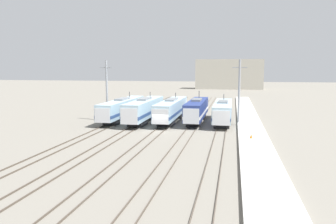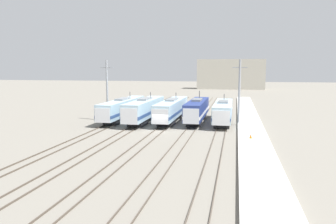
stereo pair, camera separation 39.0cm
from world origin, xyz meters
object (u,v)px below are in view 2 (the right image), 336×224
Objects in this scene: locomotive_far_left at (122,109)px; locomotive_center at (171,110)px; catenary_tower_left at (107,90)px; locomotive_center_right at (197,110)px; locomotive_center_left at (144,110)px; traffic_cone at (251,136)px; catenary_tower_right at (239,92)px; locomotive_far_right at (223,112)px.

locomotive_far_left reaches higher than locomotive_center.
locomotive_center_right is at bearing 5.90° from catenary_tower_left.
locomotive_center_left is 4.95m from locomotive_center.
locomotive_center_left is at bearing 144.72° from traffic_cone.
locomotive_center is at bearing 19.58° from locomotive_center_left.
traffic_cone is (1.50, -12.64, -4.98)m from catenary_tower_right.
locomotive_far_left is 4.48m from catenary_tower_left.
locomotive_center_left is at bearing 1.81° from catenary_tower_left.
locomotive_far_right is at bearing 3.45° from locomotive_center_left.
locomotive_far_left is 14.00m from locomotive_center_right.
locomotive_far_left is 1.77× the size of catenary_tower_left.
locomotive_far_left reaches higher than traffic_cone.
locomotive_center_right reaches higher than locomotive_far_right.
locomotive_center_right is 1.50× the size of catenary_tower_right.
catenary_tower_right is (21.34, -1.44, 3.60)m from locomotive_far_left.
locomotive_center is at bearing 9.22° from catenary_tower_left.
locomotive_center_right is at bearing -2.45° from locomotive_center.
locomotive_center_left reaches higher than locomotive_center.
locomotive_far_left is 9.34m from locomotive_center.
locomotive_far_left is 26.87m from traffic_cone.
locomotive_center_left is 17.04m from catenary_tower_right.
catenary_tower_left reaches higher than locomotive_far_left.
locomotive_far_left is at bearing 176.13° from catenary_tower_right.
locomotive_far_left is 4.83m from locomotive_center_left.
traffic_cone is (8.84, -14.32, -1.42)m from locomotive_center_right.
catenary_tower_left is 19.59× the size of traffic_cone.
locomotive_far_right is (14.00, 0.84, -0.13)m from locomotive_center_left.
catenary_tower_left is 28.53m from traffic_cone.
catenary_tower_right is 13.67m from traffic_cone.
catenary_tower_right is at bearing -0.75° from locomotive_center_left.
traffic_cone is at bearing -31.66° from locomotive_far_left.
locomotive_far_right is 4.64m from catenary_tower_right.
locomotive_center_right is at bearing 172.46° from locomotive_far_right.
locomotive_center_left is 14.03m from locomotive_far_right.
locomotive_center_right is (14.00, 0.24, 0.04)m from locomotive_far_left.
catenary_tower_left is (-16.25, -1.68, 3.56)m from locomotive_center_right.
locomotive_center_left is 0.95× the size of locomotive_center.
locomotive_far_left is at bearing -179.04° from locomotive_center_right.
traffic_cone is at bearing -35.28° from locomotive_center_left.
catenary_tower_right reaches higher than traffic_cone.
locomotive_center_right is at bearing 8.90° from locomotive_center_left.
traffic_cone is (22.84, -14.08, -1.38)m from locomotive_far_left.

